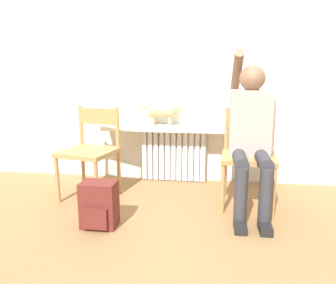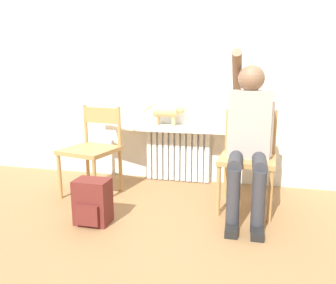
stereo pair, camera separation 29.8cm
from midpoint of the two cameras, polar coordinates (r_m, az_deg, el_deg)
name	(u,v)px [view 1 (the left image)]	position (r m, az deg, el deg)	size (l,w,h in m)	color
ground_plane	(156,228)	(2.55, -5.64, -14.79)	(12.00, 12.00, 0.00)	olive
wall_with_window	(175,53)	(3.50, -1.27, 15.24)	(7.00, 0.06, 2.70)	silver
radiator	(174,155)	(3.52, -1.39, -2.32)	(0.69, 0.08, 0.56)	silver
windowsill	(173,128)	(3.38, -1.63, 2.41)	(1.48, 0.25, 0.05)	silver
window_glass	(175,58)	(3.46, -1.36, 14.40)	(1.42, 0.01, 1.37)	white
chair_left	(90,150)	(3.14, -16.04, -1.35)	(0.54, 0.54, 0.84)	#B2844C
chair_right	(249,155)	(2.88, 11.02, -2.26)	(0.49, 0.49, 0.84)	#B2844C
person	(251,131)	(2.73, 11.26, 1.89)	(0.36, 0.98, 1.34)	#333338
cat	(164,111)	(3.39, -3.26, 5.38)	(0.47, 0.13, 0.24)	#DBB77A
backpack	(99,205)	(2.59, -15.23, -10.59)	(0.26, 0.21, 0.35)	maroon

